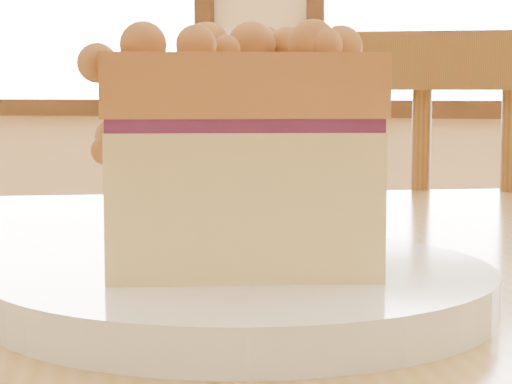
% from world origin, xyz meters
% --- Properties ---
extents(plate, '(0.24, 0.24, 0.02)m').
position_xyz_m(plate, '(0.12, -0.01, 0.76)').
color(plate, white).
rests_on(plate, cafe_table_main).
extents(cake_slice, '(0.15, 0.12, 0.12)m').
position_xyz_m(cake_slice, '(0.11, -0.01, 0.83)').
color(cake_slice, '#D3C577').
rests_on(cake_slice, plate).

